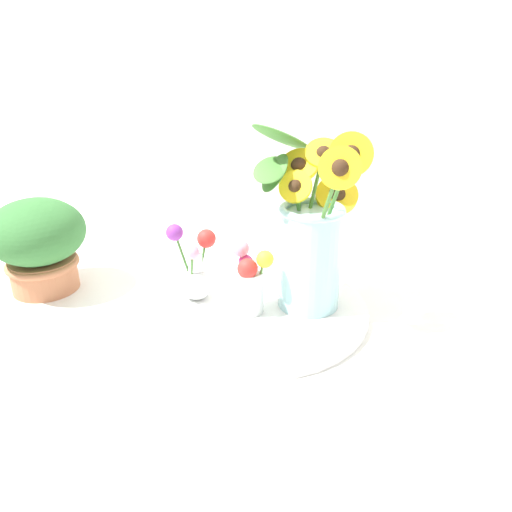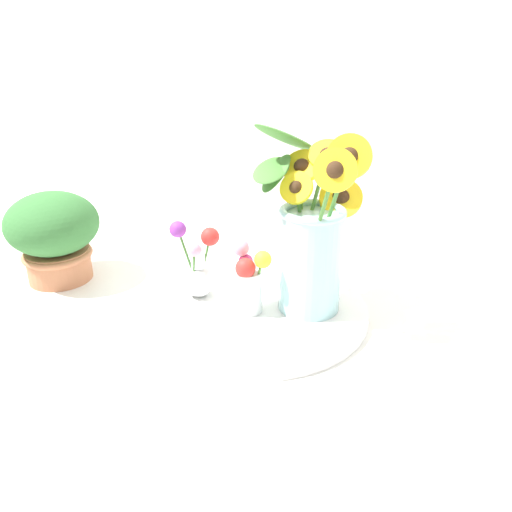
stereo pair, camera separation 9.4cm
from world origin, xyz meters
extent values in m
plane|color=white|center=(0.00, 0.00, 0.00)|extent=(6.00, 6.00, 0.00)
cylinder|color=white|center=(-0.03, 0.04, 0.01)|extent=(0.44, 0.44, 0.02)
cylinder|color=#9ED1D6|center=(0.07, 0.07, 0.11)|extent=(0.12, 0.12, 0.19)
torus|color=#9ED1D6|center=(0.07, 0.07, 0.22)|extent=(0.12, 0.12, 0.01)
cylinder|color=#427533|center=(0.08, 0.11, 0.14)|extent=(0.05, 0.05, 0.17)
cylinder|color=yellow|center=(0.11, 0.14, 0.23)|extent=(0.09, 0.07, 0.08)
sphere|color=#382314|center=(0.11, 0.14, 0.23)|extent=(0.03, 0.03, 0.03)
cylinder|color=#427533|center=(0.10, 0.07, 0.20)|extent=(0.08, 0.05, 0.24)
cylinder|color=yellow|center=(0.14, 0.04, 0.33)|extent=(0.09, 0.04, 0.09)
sphere|color=#382314|center=(0.14, 0.04, 0.33)|extent=(0.03, 0.03, 0.03)
cylinder|color=#427533|center=(0.05, 0.08, 0.17)|extent=(0.03, 0.06, 0.23)
cylinder|color=yellow|center=(0.04, 0.11, 0.29)|extent=(0.08, 0.06, 0.06)
sphere|color=#382314|center=(0.04, 0.11, 0.29)|extent=(0.03, 0.03, 0.03)
cylinder|color=#427533|center=(0.09, 0.03, 0.19)|extent=(0.07, 0.07, 0.23)
cylinder|color=yellow|center=(0.13, 0.00, 0.31)|extent=(0.09, 0.03, 0.09)
sphere|color=#382314|center=(0.13, 0.00, 0.31)|extent=(0.03, 0.03, 0.03)
cylinder|color=#427533|center=(0.06, 0.08, 0.15)|extent=(0.04, 0.01, 0.20)
cylinder|color=yellow|center=(0.04, 0.07, 0.26)|extent=(0.07, 0.04, 0.07)
sphere|color=#382314|center=(0.04, 0.07, 0.26)|extent=(0.03, 0.03, 0.03)
cylinder|color=#427533|center=(0.06, 0.09, 0.19)|extent=(0.04, 0.08, 0.23)
cylinder|color=yellow|center=(0.08, 0.13, 0.31)|extent=(0.08, 0.06, 0.06)
sphere|color=#382314|center=(0.08, 0.13, 0.31)|extent=(0.03, 0.03, 0.03)
ellipsoid|color=#477F38|center=(0.00, 0.07, 0.28)|extent=(0.05, 0.11, 0.07)
ellipsoid|color=#477F38|center=(-0.01, 0.07, 0.29)|extent=(0.07, 0.13, 0.03)
ellipsoid|color=#477F38|center=(0.00, 0.12, 0.33)|extent=(0.13, 0.15, 0.08)
cylinder|color=white|center=(-0.03, 0.01, 0.06)|extent=(0.06, 0.06, 0.09)
cylinder|color=#4C8438|center=(-0.03, 0.01, 0.07)|extent=(0.01, 0.02, 0.08)
sphere|color=red|center=(-0.03, 0.00, 0.12)|extent=(0.04, 0.04, 0.04)
cylinder|color=#4C8438|center=(-0.04, 0.03, 0.08)|extent=(0.01, 0.02, 0.06)
sphere|color=#C6337A|center=(-0.04, 0.03, 0.11)|extent=(0.03, 0.03, 0.03)
cylinder|color=#4C8438|center=(-0.01, 0.01, 0.08)|extent=(0.03, 0.01, 0.10)
sphere|color=yellow|center=(0.00, 0.01, 0.13)|extent=(0.03, 0.03, 0.03)
cylinder|color=#4C8438|center=(-0.04, 0.02, 0.09)|extent=(0.03, 0.02, 0.09)
sphere|color=pink|center=(-0.05, 0.03, 0.14)|extent=(0.03, 0.03, 0.03)
sphere|color=white|center=(-0.15, 0.03, 0.05)|extent=(0.06, 0.06, 0.06)
cylinder|color=white|center=(-0.15, 0.03, 0.10)|extent=(0.03, 0.03, 0.04)
cylinder|color=#427533|center=(-0.17, 0.03, 0.10)|extent=(0.03, 0.02, 0.12)
sphere|color=purple|center=(-0.18, 0.02, 0.16)|extent=(0.03, 0.03, 0.03)
cylinder|color=#427533|center=(-0.15, 0.02, 0.09)|extent=(0.01, 0.01, 0.08)
sphere|color=pink|center=(-0.15, 0.02, 0.13)|extent=(0.03, 0.03, 0.03)
cylinder|color=#427533|center=(-0.14, 0.05, 0.09)|extent=(0.02, 0.03, 0.09)
sphere|color=red|center=(-0.14, 0.06, 0.14)|extent=(0.04, 0.04, 0.04)
cylinder|color=#B7704C|center=(-0.49, 0.01, 0.04)|extent=(0.14, 0.14, 0.07)
torus|color=#B7704C|center=(-0.49, 0.01, 0.06)|extent=(0.15, 0.15, 0.02)
ellipsoid|color=#336B33|center=(-0.49, 0.01, 0.13)|extent=(0.20, 0.20, 0.14)
camera|label=1|loc=(0.23, -0.79, 0.51)|focal=35.00mm
camera|label=2|loc=(0.32, -0.75, 0.51)|focal=35.00mm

